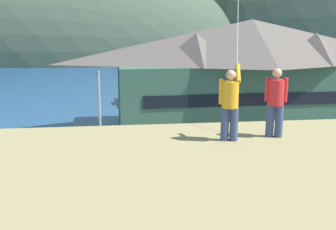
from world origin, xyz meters
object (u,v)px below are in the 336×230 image
(wharf_dock, at_px, (156,99))
(parked_car_lone_by_shed, at_px, (305,206))
(parking_light_pole, at_px, (100,112))
(person_companion, at_px, (276,101))
(parked_car_corner_spot, at_px, (260,161))
(parked_car_front_row_silver, at_px, (203,202))
(moored_boat_wharfside, at_px, (130,98))
(person_kite_flyer, at_px, (230,102))
(harbor_lodge, at_px, (251,70))
(storage_shed_waterside, at_px, (180,101))
(parked_car_mid_row_center, at_px, (134,167))
(moored_boat_outer_mooring, at_px, (182,95))
(parked_car_front_row_end, at_px, (99,225))

(wharf_dock, relative_size, parked_car_lone_by_shed, 3.69)
(parking_light_pole, relative_size, person_companion, 3.86)
(parked_car_corner_spot, height_order, parked_car_lone_by_shed, same)
(parked_car_corner_spot, relative_size, parked_car_front_row_silver, 1.03)
(moored_boat_wharfside, distance_m, person_companion, 43.10)
(wharf_dock, bearing_deg, person_kite_flyer, -92.90)
(harbor_lodge, xyz_separation_m, parking_light_pole, (-14.27, -10.44, -1.54))
(storage_shed_waterside, bearing_deg, wharf_dock, 96.40)
(parked_car_front_row_silver, relative_size, parked_car_mid_row_center, 0.98)
(harbor_lodge, distance_m, person_companion, 30.76)
(moored_boat_outer_mooring, distance_m, person_kite_flyer, 44.57)
(parked_car_front_row_silver, xyz_separation_m, parking_light_pole, (-5.53, 9.34, 2.93))
(parked_car_lone_by_shed, height_order, parking_light_pole, parking_light_pole)
(moored_boat_wharfside, height_order, person_kite_flyer, person_kite_flyer)
(moored_boat_wharfside, distance_m, parked_car_front_row_silver, 32.99)
(harbor_lodge, xyz_separation_m, moored_boat_wharfside, (-11.53, 13.10, -4.81))
(harbor_lodge, bearing_deg, parked_car_lone_by_shed, -100.26)
(wharf_dock, height_order, person_kite_flyer, person_kite_flyer)
(moored_boat_wharfside, distance_m, parking_light_pole, 23.92)
(harbor_lodge, xyz_separation_m, parked_car_mid_row_center, (-12.04, -13.97, -4.47))
(moored_boat_outer_mooring, relative_size, parking_light_pole, 1.07)
(storage_shed_waterside, bearing_deg, parked_car_corner_spot, -78.75)
(wharf_dock, relative_size, parked_car_front_row_end, 3.74)
(wharf_dock, bearing_deg, parked_car_lone_by_shed, -82.91)
(wharf_dock, bearing_deg, harbor_lodge, -59.36)
(harbor_lodge, xyz_separation_m, person_kite_flyer, (-10.24, -29.47, 2.62))
(moored_boat_outer_mooring, relative_size, parked_car_lone_by_shed, 1.67)
(parked_car_front_row_end, relative_size, person_companion, 2.44)
(storage_shed_waterside, xyz_separation_m, parked_car_corner_spot, (3.10, -15.60, -1.26))
(person_kite_flyer, height_order, person_companion, person_kite_flyer)
(storage_shed_waterside, relative_size, parking_light_pole, 1.01)
(storage_shed_waterside, height_order, parked_car_front_row_end, storage_shed_waterside)
(parked_car_mid_row_center, bearing_deg, harbor_lodge, 49.25)
(harbor_lodge, xyz_separation_m, parked_car_lone_by_shed, (-3.77, -20.85, -4.47))
(parked_car_corner_spot, distance_m, parking_light_pole, 11.53)
(parked_car_corner_spot, bearing_deg, parked_car_mid_row_center, -178.67)
(moored_boat_wharfside, bearing_deg, storage_shed_waterside, -66.96)
(moored_boat_outer_mooring, bearing_deg, parked_car_mid_row_center, -104.87)
(moored_boat_wharfside, distance_m, parked_car_front_row_end, 34.82)
(parked_car_lone_by_shed, height_order, parked_car_front_row_end, same)
(wharf_dock, bearing_deg, person_companion, -91.28)
(storage_shed_waterside, xyz_separation_m, person_kite_flyer, (-3.50, -31.30, 5.83))
(moored_boat_wharfside, height_order, parked_car_front_row_silver, moored_boat_wharfside)
(moored_boat_wharfside, bearing_deg, person_kite_flyer, -88.26)
(parking_light_pole, distance_m, person_kite_flyer, 19.90)
(wharf_dock, bearing_deg, moored_boat_outer_mooring, 8.25)
(harbor_lodge, height_order, person_companion, harbor_lodge)
(moored_boat_outer_mooring, xyz_separation_m, parked_car_corner_spot, (0.96, -27.88, 0.34))
(parked_car_front_row_silver, bearing_deg, parked_car_mid_row_center, 119.66)
(parked_car_corner_spot, height_order, person_companion, person_companion)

